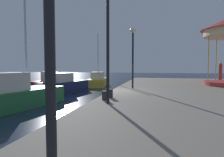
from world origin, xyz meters
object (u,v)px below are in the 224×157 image
at_px(sailboat_green, 17,94).
at_px(motorboat_red, 51,81).
at_px(sailboat_yellow, 97,81).
at_px(motorboat_navy, 63,85).
at_px(bollard_south, 105,95).
at_px(lamp_post_mid_promenade, 108,24).
at_px(bollard_center, 110,93).
at_px(lamp_post_far_end, 133,47).
at_px(person_near_carousel, 220,72).

xyz_separation_m(sailboat_green, motorboat_red, (-4.00, 10.66, -0.12)).
bearing_deg(sailboat_yellow, motorboat_red, -157.63).
xyz_separation_m(motorboat_navy, sailboat_yellow, (1.21, 6.32, -0.03)).
relative_size(motorboat_red, bollard_south, 11.22).
bearing_deg(sailboat_green, sailboat_yellow, 86.15).
bearing_deg(lamp_post_mid_promenade, bollard_center, 99.25).
bearing_deg(motorboat_red, sailboat_yellow, 22.37).
height_order(lamp_post_far_end, bollard_center, lamp_post_far_end).
bearing_deg(bollard_south, sailboat_yellow, 107.94).
bearing_deg(person_near_carousel, motorboat_red, -175.37).
xyz_separation_m(sailboat_yellow, lamp_post_far_end, (5.14, -8.92, 2.95)).
bearing_deg(bollard_center, sailboat_yellow, 109.21).
xyz_separation_m(sailboat_green, lamp_post_far_end, (5.99, 3.74, 2.84)).
bearing_deg(bollard_south, motorboat_red, 128.22).
bearing_deg(motorboat_red, bollard_south, -51.78).
bearing_deg(bollard_south, motorboat_navy, 127.13).
xyz_separation_m(motorboat_navy, bollard_south, (5.70, -7.53, 0.35)).
distance_m(motorboat_red, lamp_post_mid_promenade, 16.21).
bearing_deg(lamp_post_mid_promenade, sailboat_yellow, 108.26).
xyz_separation_m(motorboat_navy, lamp_post_mid_promenade, (6.03, -8.26, 3.26)).
relative_size(sailboat_green, motorboat_navy, 1.42).
bearing_deg(bollard_center, lamp_post_far_end, 82.34).
height_order(sailboat_yellow, bollard_south, sailboat_yellow).
bearing_deg(bollard_south, lamp_post_mid_promenade, -66.05).
xyz_separation_m(lamp_post_mid_promenade, bollard_south, (-0.33, 0.73, -2.92)).
bearing_deg(motorboat_navy, lamp_post_far_end, -22.21).
distance_m(sailboat_yellow, person_near_carousel, 12.95).
relative_size(motorboat_red, sailboat_yellow, 0.73).
relative_size(lamp_post_far_end, person_near_carousel, 2.09).
relative_size(sailboat_green, bollard_south, 18.28).
xyz_separation_m(sailboat_yellow, bollard_center, (4.57, -13.13, 0.37)).
bearing_deg(sailboat_green, bollard_south, -12.62).
bearing_deg(lamp_post_mid_promenade, bollard_south, 113.95).
distance_m(motorboat_navy, person_near_carousel, 15.28).
xyz_separation_m(sailboat_green, motorboat_navy, (-0.36, 6.34, -0.09)).
relative_size(motorboat_navy, lamp_post_mid_promenade, 1.12).
bearing_deg(lamp_post_far_end, sailboat_yellow, 119.96).
height_order(motorboat_navy, person_near_carousel, person_near_carousel).
relative_size(lamp_post_mid_promenade, lamp_post_far_end, 1.14).
distance_m(lamp_post_far_end, bollard_south, 5.61).
bearing_deg(sailboat_yellow, bollard_center, -70.79).
relative_size(sailboat_green, motorboat_red, 1.63).
relative_size(motorboat_navy, lamp_post_far_end, 1.28).
bearing_deg(lamp_post_far_end, bollard_center, -97.66).
bearing_deg(sailboat_yellow, lamp_post_mid_promenade, -71.74).
bearing_deg(sailboat_green, lamp_post_far_end, 31.98).
xyz_separation_m(motorboat_navy, person_near_carousel, (14.11, 5.76, 1.05)).
bearing_deg(sailboat_green, lamp_post_mid_promenade, -18.80).
bearing_deg(motorboat_red, bollard_center, -49.73).
distance_m(sailboat_green, motorboat_navy, 6.35).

